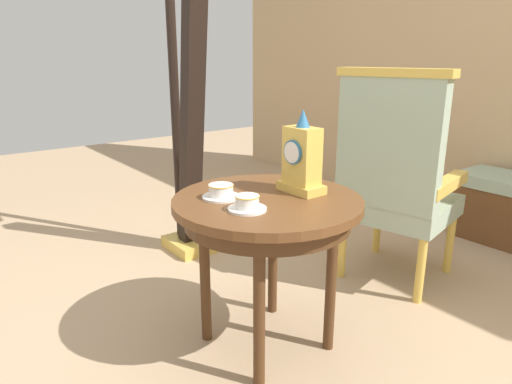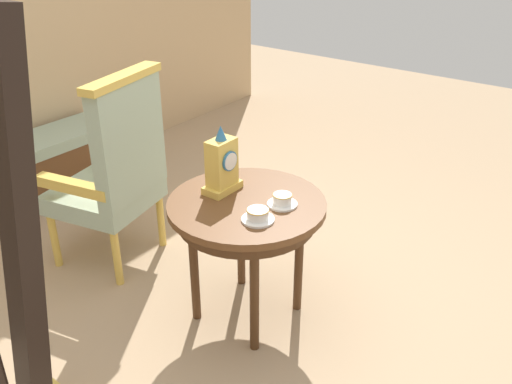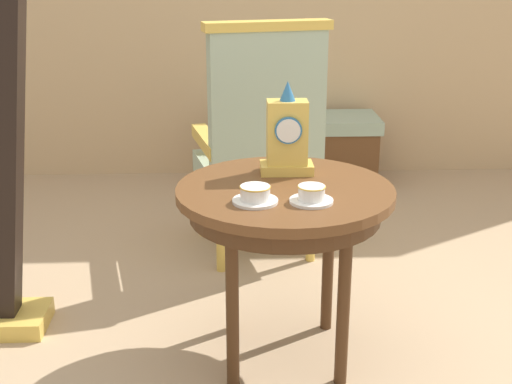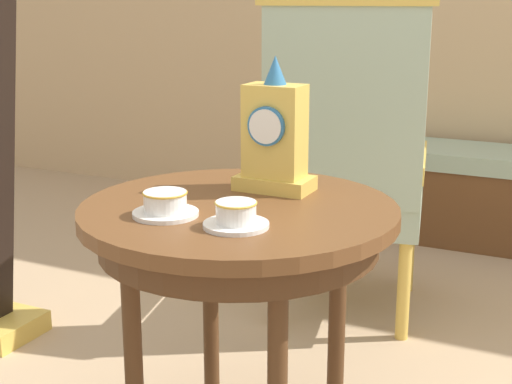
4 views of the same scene
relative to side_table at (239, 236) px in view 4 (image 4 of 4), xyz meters
The scene contains 6 objects.
side_table is the anchor object (origin of this frame).
teacup_left 0.21m from the side_table, 126.43° to the right, with size 0.15×0.15×0.06m.
teacup_right 0.20m from the side_table, 64.82° to the right, with size 0.14×0.14×0.06m.
mantel_clock 0.27m from the side_table, 83.62° to the left, with size 0.19×0.11×0.34m.
armchair 0.89m from the side_table, 92.80° to the left, with size 0.64×0.63×1.14m.
window_bench 2.04m from the side_table, 82.71° to the left, with size 0.98×0.40×0.44m.
Camera 4 is at (0.81, -1.54, 1.14)m, focal length 52.80 mm.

